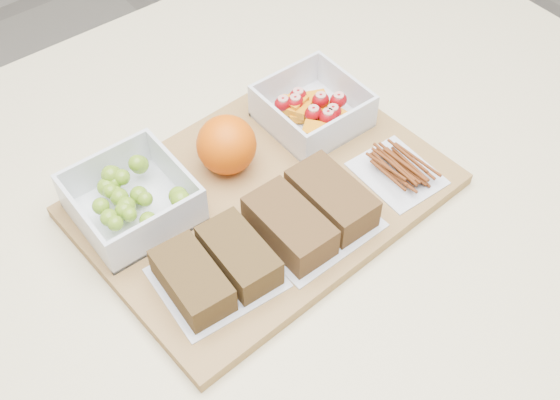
% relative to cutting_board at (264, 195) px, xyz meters
% --- Properties ---
extents(counter, '(1.20, 0.90, 0.90)m').
position_rel_cutting_board_xyz_m(counter, '(-0.01, -0.01, -0.46)').
color(counter, beige).
rests_on(counter, ground).
extents(cutting_board, '(0.44, 0.32, 0.02)m').
position_rel_cutting_board_xyz_m(cutting_board, '(0.00, 0.00, 0.00)').
color(cutting_board, olive).
rests_on(cutting_board, counter).
extents(grape_container, '(0.13, 0.13, 0.05)m').
position_rel_cutting_board_xyz_m(grape_container, '(-0.14, 0.07, 0.03)').
color(grape_container, silver).
rests_on(grape_container, cutting_board).
extents(fruit_container, '(0.12, 0.12, 0.05)m').
position_rel_cutting_board_xyz_m(fruit_container, '(0.12, 0.06, 0.03)').
color(fruit_container, silver).
rests_on(fruit_container, cutting_board).
extents(orange, '(0.07, 0.07, 0.07)m').
position_rel_cutting_board_xyz_m(orange, '(-0.01, 0.06, 0.04)').
color(orange, '#E65705').
rests_on(orange, cutting_board).
extents(sandwich_bag_left, '(0.13, 0.12, 0.04)m').
position_rel_cutting_board_xyz_m(sandwich_bag_left, '(-0.12, -0.07, 0.03)').
color(sandwich_bag_left, silver).
rests_on(sandwich_bag_left, cutting_board).
extents(sandwich_bag_center, '(0.14, 0.13, 0.04)m').
position_rel_cutting_board_xyz_m(sandwich_bag_center, '(0.01, -0.07, 0.03)').
color(sandwich_bag_center, silver).
rests_on(sandwich_bag_center, cutting_board).
extents(pretzel_bag, '(0.09, 0.10, 0.02)m').
position_rel_cutting_board_xyz_m(pretzel_bag, '(0.15, -0.08, 0.02)').
color(pretzel_bag, silver).
rests_on(pretzel_bag, cutting_board).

